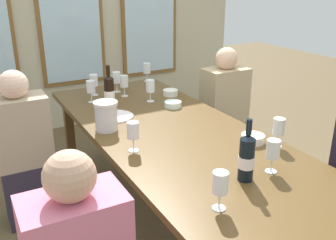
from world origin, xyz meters
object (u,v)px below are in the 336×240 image
(tasting_bowl_0, at_px, (173,104))
(seated_person_0, at_px, (24,153))
(dining_table, at_px, (180,145))
(wine_glass_8, at_px, (150,87))
(wine_glass_6, at_px, (220,184))
(wine_glass_7, at_px, (124,82))
(seated_person_1, at_px, (224,113))
(white_plate_0, at_px, (115,116))
(wine_bottle_0, at_px, (247,157))
(wine_bottle_1, at_px, (109,91))
(wine_glass_3, at_px, (279,128))
(tasting_bowl_2, at_px, (253,139))
(wine_glass_1, at_px, (94,81))
(metal_pitcher, at_px, (106,116))
(wine_glass_4, at_px, (133,131))
(wine_glass_10, at_px, (91,88))
(wine_glass_2, at_px, (273,150))
(wine_glass_9, at_px, (117,78))
(tasting_bowl_3, at_px, (170,93))
(wine_glass_0, at_px, (147,69))

(tasting_bowl_0, bearing_deg, seated_person_0, 170.71)
(dining_table, distance_m, wine_glass_8, 0.74)
(wine_glass_6, distance_m, seated_person_0, 1.59)
(wine_glass_7, distance_m, seated_person_1, 0.93)
(white_plate_0, height_order, wine_bottle_0, wine_bottle_0)
(dining_table, bearing_deg, wine_bottle_1, 104.42)
(wine_glass_8, bearing_deg, wine_glass_3, -76.46)
(tasting_bowl_0, xyz_separation_m, wine_glass_8, (-0.09, 0.20, 0.10))
(wine_bottle_0, bearing_deg, tasting_bowl_2, 45.11)
(wine_glass_3, bearing_deg, seated_person_0, 139.22)
(dining_table, xyz_separation_m, wine_glass_1, (-0.19, 1.08, 0.18))
(metal_pitcher, relative_size, wine_bottle_1, 0.59)
(wine_glass_3, distance_m, wine_glass_8, 1.14)
(white_plate_0, height_order, wine_glass_3, wine_glass_3)
(tasting_bowl_0, bearing_deg, wine_glass_8, 113.28)
(wine_glass_7, height_order, wine_glass_8, same)
(tasting_bowl_2, bearing_deg, white_plate_0, 125.08)
(wine_bottle_0, height_order, wine_glass_3, wine_bottle_0)
(wine_glass_1, bearing_deg, tasting_bowl_0, -54.17)
(wine_bottle_0, bearing_deg, wine_glass_4, 121.84)
(metal_pitcher, distance_m, tasting_bowl_0, 0.63)
(wine_bottle_0, xyz_separation_m, seated_person_1, (0.85, 1.30, -0.33))
(seated_person_0, bearing_deg, wine_bottle_1, 4.45)
(wine_bottle_0, height_order, tasting_bowl_2, wine_bottle_0)
(wine_glass_1, height_order, wine_glass_4, same)
(wine_bottle_1, relative_size, wine_glass_10, 1.84)
(wine_glass_2, bearing_deg, dining_table, 105.10)
(wine_glass_3, xyz_separation_m, seated_person_1, (0.44, 1.09, -0.33))
(tasting_bowl_0, xyz_separation_m, wine_glass_1, (-0.42, 0.58, 0.10))
(wine_glass_4, bearing_deg, wine_glass_8, 57.74)
(white_plate_0, relative_size, wine_glass_8, 1.51)
(wine_bottle_1, bearing_deg, tasting_bowl_0, -28.67)
(wine_glass_9, relative_size, seated_person_1, 0.16)
(wine_bottle_0, bearing_deg, tasting_bowl_3, 75.66)
(wine_bottle_0, xyz_separation_m, wine_glass_3, (0.41, 0.21, -0.00))
(dining_table, distance_m, metal_pitcher, 0.51)
(wine_bottle_0, height_order, seated_person_0, seated_person_0)
(dining_table, bearing_deg, wine_glass_6, -108.68)
(tasting_bowl_0, bearing_deg, tasting_bowl_3, 64.47)
(wine_glass_2, distance_m, seated_person_0, 1.68)
(dining_table, relative_size, tasting_bowl_2, 19.20)
(tasting_bowl_2, bearing_deg, wine_bottle_1, 116.52)
(white_plate_0, height_order, metal_pitcher, metal_pitcher)
(wine_glass_0, relative_size, wine_glass_10, 1.00)
(wine_glass_1, xyz_separation_m, wine_glass_7, (0.21, -0.15, -0.00))
(wine_glass_3, xyz_separation_m, wine_glass_10, (-0.68, 1.32, 0.00))
(wine_glass_9, height_order, wine_glass_10, same)
(tasting_bowl_2, distance_m, wine_glass_0, 1.56)
(dining_table, bearing_deg, tasting_bowl_3, 65.17)
(wine_glass_1, distance_m, wine_glass_8, 0.50)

